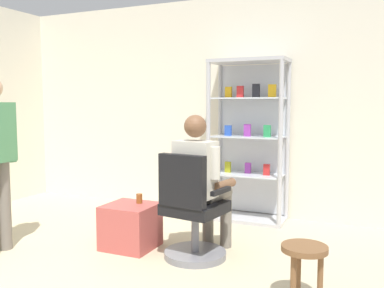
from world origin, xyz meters
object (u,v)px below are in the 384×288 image
display_cabinet_main (250,139)px  office_chair (192,216)px  wooden_stool (304,257)px  storage_crate (131,226)px  tea_glass (139,198)px  seated_shopkeeper (202,178)px

display_cabinet_main → office_chair: 1.62m
wooden_stool → display_cabinet_main: bearing=116.4°
display_cabinet_main → storage_crate: bearing=-117.0°
office_chair → storage_crate: office_chair is taller
office_chair → tea_glass: bearing=168.0°
storage_crate → tea_glass: bearing=58.4°
tea_glass → seated_shopkeeper: bearing=2.7°
seated_shopkeeper → tea_glass: seated_shopkeeper is taller
storage_crate → tea_glass: (0.05, 0.08, 0.26)m
wooden_stool → storage_crate: bearing=164.1°
seated_shopkeeper → storage_crate: seated_shopkeeper is taller
seated_shopkeeper → tea_glass: 0.69m
seated_shopkeeper → tea_glass: size_ratio=13.74×
display_cabinet_main → seated_shopkeeper: size_ratio=1.47×
display_cabinet_main → wooden_stool: 2.27m
display_cabinet_main → wooden_stool: (0.97, -1.95, -0.63)m
office_chair → tea_glass: (-0.62, 0.13, 0.08)m
office_chair → wooden_stool: bearing=-22.8°
tea_glass → display_cabinet_main: bearing=63.2°
wooden_stool → tea_glass: bearing=161.0°
office_chair → tea_glass: size_ratio=10.23×
seated_shopkeeper → wooden_stool: (1.02, -0.60, -0.38)m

